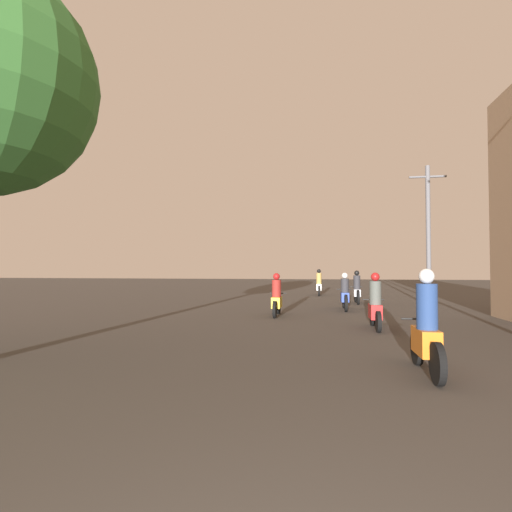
% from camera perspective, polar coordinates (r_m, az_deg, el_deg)
% --- Properties ---
extents(motorcycle_orange, '(0.60, 1.87, 1.68)m').
position_cam_1_polar(motorcycle_orange, '(7.02, 23.16, -9.96)').
color(motorcycle_orange, black).
rests_on(motorcycle_orange, ground_plane).
extents(motorcycle_red, '(0.60, 1.82, 1.57)m').
position_cam_1_polar(motorcycle_red, '(11.65, 16.67, -6.86)').
color(motorcycle_red, black).
rests_on(motorcycle_red, ground_plane).
extents(motorcycle_yellow, '(0.60, 1.88, 1.51)m').
position_cam_1_polar(motorcycle_yellow, '(14.21, 2.98, -6.13)').
color(motorcycle_yellow, black).
rests_on(motorcycle_yellow, ground_plane).
extents(motorcycle_blue, '(0.60, 2.16, 1.51)m').
position_cam_1_polar(motorcycle_blue, '(16.59, 12.57, -5.45)').
color(motorcycle_blue, black).
rests_on(motorcycle_blue, ground_plane).
extents(motorcycle_silver, '(0.60, 1.97, 1.58)m').
position_cam_1_polar(motorcycle_silver, '(19.75, 14.21, -4.76)').
color(motorcycle_silver, black).
rests_on(motorcycle_silver, ground_plane).
extents(motorcycle_white, '(0.60, 2.01, 1.63)m').
position_cam_1_polar(motorcycle_white, '(25.07, 8.99, -4.10)').
color(motorcycle_white, black).
rests_on(motorcycle_white, ground_plane).
extents(utility_pole_far, '(1.60, 0.20, 6.31)m').
position_cam_1_polar(utility_pole_far, '(19.52, 23.40, 3.17)').
color(utility_pole_far, slate).
rests_on(utility_pole_far, ground_plane).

